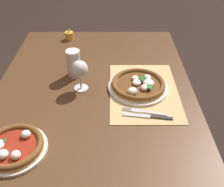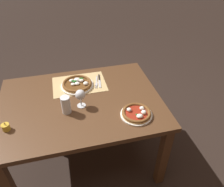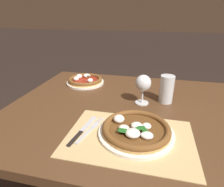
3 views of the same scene
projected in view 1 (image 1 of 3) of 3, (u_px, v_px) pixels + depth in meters
ground_plane at (99, 178)px, 1.75m from camera, size 24.00×24.00×0.00m
dining_table at (95, 104)px, 1.36m from camera, size 1.34×0.98×0.74m
paper_placemat at (144, 91)px, 1.28m from camera, size 0.48×0.33×0.00m
pizza_near at (138, 85)px, 1.28m from camera, size 0.29×0.29×0.05m
pizza_far at (13, 147)px, 0.97m from camera, size 0.25×0.25×0.05m
wine_glass at (80, 70)px, 1.24m from camera, size 0.08×0.08×0.16m
pint_glass at (74, 64)px, 1.35m from camera, size 0.07×0.07×0.15m
fork at (144, 112)px, 1.15m from camera, size 0.06×0.20×0.00m
knife at (147, 116)px, 1.13m from camera, size 0.05×0.22×0.01m
votive_candle at (69, 36)px, 1.72m from camera, size 0.06×0.06×0.07m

